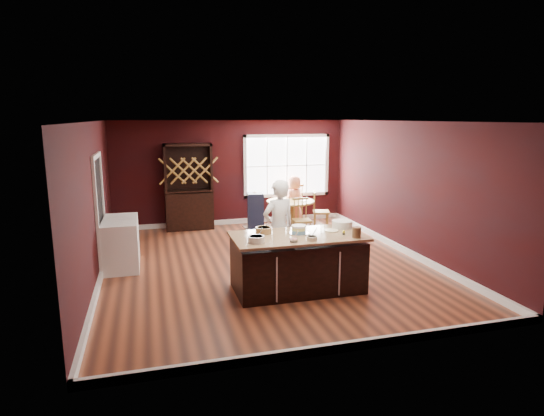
# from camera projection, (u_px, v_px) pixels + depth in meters

# --- Properties ---
(room_shell) EXTENTS (7.00, 7.00, 7.00)m
(room_shell) POSITION_uv_depth(u_px,v_px,m) (265.00, 195.00, 8.47)
(room_shell) COLOR brown
(room_shell) RESTS_ON ground
(window) EXTENTS (2.36, 0.10, 1.66)m
(window) POSITION_uv_depth(u_px,v_px,m) (287.00, 166.00, 12.11)
(window) COLOR white
(window) RESTS_ON room_shell
(doorway) EXTENTS (0.08, 1.26, 2.13)m
(doorway) POSITION_uv_depth(u_px,v_px,m) (100.00, 214.00, 8.33)
(doorway) COLOR white
(doorway) RESTS_ON room_shell
(kitchen_island) EXTENTS (2.12, 1.11, 0.92)m
(kitchen_island) POSITION_uv_depth(u_px,v_px,m) (298.00, 264.00, 7.37)
(kitchen_island) COLOR black
(kitchen_island) RESTS_ON ground
(dining_table) EXTENTS (1.18, 1.18, 0.75)m
(dining_table) POSITION_uv_depth(u_px,v_px,m) (291.00, 209.00, 11.24)
(dining_table) COLOR brown
(dining_table) RESTS_ON ground
(baker) EXTENTS (0.72, 0.57, 1.71)m
(baker) POSITION_uv_depth(u_px,v_px,m) (279.00, 228.00, 8.02)
(baker) COLOR silver
(baker) RESTS_ON ground
(layer_cake) EXTENTS (0.33, 0.33, 0.14)m
(layer_cake) POSITION_uv_depth(u_px,v_px,m) (299.00, 230.00, 7.35)
(layer_cake) COLOR white
(layer_cake) RESTS_ON kitchen_island
(bowl_blue) EXTENTS (0.25, 0.25, 0.10)m
(bowl_blue) POSITION_uv_depth(u_px,v_px,m) (256.00, 239.00, 6.84)
(bowl_blue) COLOR silver
(bowl_blue) RESTS_ON kitchen_island
(bowl_yellow) EXTENTS (0.27, 0.27, 0.10)m
(bowl_yellow) POSITION_uv_depth(u_px,v_px,m) (264.00, 230.00, 7.38)
(bowl_yellow) COLOR olive
(bowl_yellow) RESTS_ON kitchen_island
(bowl_pink) EXTENTS (0.14, 0.14, 0.05)m
(bowl_pink) POSITION_uv_depth(u_px,v_px,m) (294.00, 240.00, 6.87)
(bowl_pink) COLOR white
(bowl_pink) RESTS_ON kitchen_island
(bowl_olive) EXTENTS (0.17, 0.17, 0.06)m
(bowl_olive) POSITION_uv_depth(u_px,v_px,m) (312.00, 238.00, 6.96)
(bowl_olive) COLOR beige
(bowl_olive) RESTS_ON kitchen_island
(drinking_glass) EXTENTS (0.08, 0.08, 0.15)m
(drinking_glass) POSITION_uv_depth(u_px,v_px,m) (323.00, 229.00, 7.33)
(drinking_glass) COLOR silver
(drinking_glass) RESTS_ON kitchen_island
(dinner_plate) EXTENTS (0.24, 0.24, 0.02)m
(dinner_plate) POSITION_uv_depth(u_px,v_px,m) (331.00, 230.00, 7.53)
(dinner_plate) COLOR beige
(dinner_plate) RESTS_ON kitchen_island
(white_tub) EXTENTS (0.35, 0.35, 0.12)m
(white_tub) POSITION_uv_depth(u_px,v_px,m) (342.00, 224.00, 7.76)
(white_tub) COLOR beige
(white_tub) RESTS_ON kitchen_island
(stoneware_crock) EXTENTS (0.14, 0.14, 0.17)m
(stoneware_crock) POSITION_uv_depth(u_px,v_px,m) (357.00, 232.00, 7.10)
(stoneware_crock) COLOR brown
(stoneware_crock) RESTS_ON kitchen_island
(toy_figurine) EXTENTS (0.04, 0.04, 0.07)m
(toy_figurine) POSITION_uv_depth(u_px,v_px,m) (344.00, 233.00, 7.28)
(toy_figurine) COLOR yellow
(toy_figurine) RESTS_ON kitchen_island
(rug) EXTENTS (2.15, 1.69, 0.01)m
(rug) POSITION_uv_depth(u_px,v_px,m) (290.00, 230.00, 11.34)
(rug) COLOR brown
(rug) RESTS_ON ground
(chair_east) EXTENTS (0.49, 0.50, 0.98)m
(chair_east) POSITION_uv_depth(u_px,v_px,m) (321.00, 210.00, 11.38)
(chair_east) COLOR brown
(chair_east) RESTS_ON ground
(chair_south) EXTENTS (0.42, 0.40, 0.95)m
(chair_south) POSITION_uv_depth(u_px,v_px,m) (302.00, 219.00, 10.46)
(chair_south) COLOR #9C5828
(chair_south) RESTS_ON ground
(chair_north) EXTENTS (0.58, 0.57, 1.06)m
(chair_north) POSITION_uv_depth(u_px,v_px,m) (293.00, 203.00, 12.04)
(chair_north) COLOR #985B2D
(chair_north) RESTS_ON ground
(seated_woman) EXTENTS (0.76, 0.69, 1.30)m
(seated_woman) POSITION_uv_depth(u_px,v_px,m) (295.00, 201.00, 11.75)
(seated_woman) COLOR #E07D5C
(seated_woman) RESTS_ON ground
(high_chair) EXTENTS (0.45, 0.45, 0.97)m
(high_chair) POSITION_uv_depth(u_px,v_px,m) (255.00, 211.00, 11.31)
(high_chair) COLOR #151B32
(high_chair) RESTS_ON ground
(toddler) EXTENTS (0.18, 0.14, 0.26)m
(toddler) POSITION_uv_depth(u_px,v_px,m) (258.00, 197.00, 11.32)
(toddler) COLOR #8CA5BF
(toddler) RESTS_ON high_chair
(table_plate) EXTENTS (0.20, 0.20, 0.01)m
(table_plate) POSITION_uv_depth(u_px,v_px,m) (304.00, 201.00, 11.15)
(table_plate) COLOR beige
(table_plate) RESTS_ON dining_table
(table_cup) EXTENTS (0.15, 0.15, 0.10)m
(table_cup) POSITION_uv_depth(u_px,v_px,m) (281.00, 198.00, 11.25)
(table_cup) COLOR silver
(table_cup) RESTS_ON dining_table
(hutch) EXTENTS (1.17, 0.49, 2.14)m
(hutch) POSITION_uv_depth(u_px,v_px,m) (189.00, 187.00, 11.28)
(hutch) COLOR #341F10
(hutch) RESTS_ON ground
(washer) EXTENTS (0.63, 0.61, 0.91)m
(washer) POSITION_uv_depth(u_px,v_px,m) (120.00, 247.00, 8.23)
(washer) COLOR silver
(washer) RESTS_ON ground
(dryer) EXTENTS (0.62, 0.60, 0.90)m
(dryer) POSITION_uv_depth(u_px,v_px,m) (122.00, 239.00, 8.83)
(dryer) COLOR white
(dryer) RESTS_ON ground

